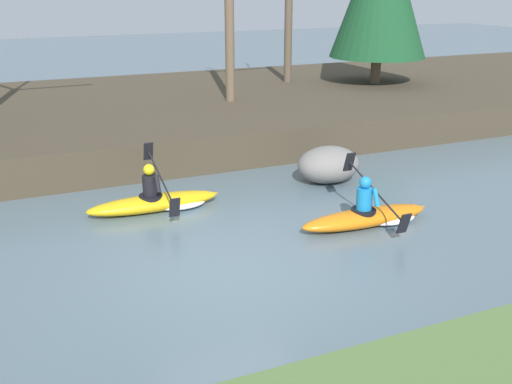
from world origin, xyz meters
name	(u,v)px	position (x,y,z in m)	size (l,w,h in m)	color
ground_plane	(235,269)	(0.00, 0.00, 0.00)	(90.00, 90.00, 0.00)	slate
riverbank_far	(112,117)	(0.00, 10.32, 0.46)	(44.00, 10.74, 0.91)	#473D2D
kayaker_lead	(370,215)	(3.08, 0.71, 0.20)	(2.77, 2.06, 1.20)	orange
kayaker_middle	(159,201)	(-0.44, 3.11, 0.20)	(2.77, 2.06, 1.20)	yellow
boulder_midstream	(328,165)	(3.65, 3.31, 0.42)	(1.50, 1.17, 0.85)	gray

